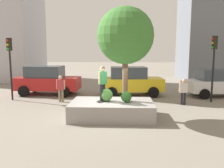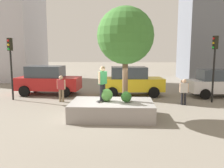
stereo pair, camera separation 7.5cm
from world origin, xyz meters
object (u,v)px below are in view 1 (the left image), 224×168
(plaza_tree, at_px, (125,36))
(police_car, at_px, (217,83))
(pedestrian_crossing, at_px, (61,87))
(bystander_watching, at_px, (182,90))
(traffic_light_median, at_px, (10,58))
(skateboard, at_px, (103,100))
(taxi_cab, at_px, (130,81))
(planter_ledge, at_px, (112,110))
(skateboarder, at_px, (103,81))
(traffic_light_corner, at_px, (214,57))
(sedan_parked, at_px, (47,80))
(passerby_with_bag, at_px, (183,90))

(plaza_tree, distance_m, police_car, 9.36)
(pedestrian_crossing, xyz_separation_m, bystander_watching, (7.89, -0.17, -0.12))
(traffic_light_median, relative_size, bystander_watching, 2.72)
(skateboard, bearing_deg, taxi_cab, 75.15)
(taxi_cab, bearing_deg, plaza_tree, -94.60)
(traffic_light_median, distance_m, pedestrian_crossing, 4.06)
(planter_ledge, xyz_separation_m, skateboarder, (-0.47, 0.02, 1.48))
(taxi_cab, distance_m, police_car, 6.41)
(traffic_light_median, height_order, pedestrian_crossing, traffic_light_median)
(skateboard, relative_size, skateboarder, 0.46)
(bystander_watching, bearing_deg, traffic_light_corner, 15.28)
(planter_ledge, bearing_deg, sedan_parked, 131.17)
(bystander_watching, height_order, passerby_with_bag, passerby_with_bag)
(plaza_tree, relative_size, taxi_cab, 0.97)
(skateboard, bearing_deg, police_car, 35.98)
(sedan_parked, xyz_separation_m, police_car, (12.84, -0.24, -0.10))
(planter_ledge, relative_size, plaza_tree, 0.88)
(planter_ledge, height_order, sedan_parked, sedan_parked)
(pedestrian_crossing, bearing_deg, plaza_tree, -37.42)
(taxi_cab, distance_m, traffic_light_corner, 6.00)
(taxi_cab, relative_size, traffic_light_median, 1.14)
(plaza_tree, height_order, skateboarder, plaza_tree)
(traffic_light_corner, xyz_separation_m, traffic_light_median, (-13.53, 0.07, -0.06))
(plaza_tree, xyz_separation_m, skateboard, (-1.13, -0.25, -3.22))
(planter_ledge, xyz_separation_m, taxi_cab, (1.12, 6.02, 0.70))
(planter_ledge, height_order, police_car, police_car)
(pedestrian_crossing, bearing_deg, traffic_light_median, 172.54)
(plaza_tree, height_order, passerby_with_bag, plaza_tree)
(traffic_light_median, relative_size, pedestrian_crossing, 2.40)
(taxi_cab, bearing_deg, passerby_with_bag, -42.97)
(planter_ledge, bearing_deg, bystander_watching, 37.48)
(traffic_light_corner, distance_m, pedestrian_crossing, 10.17)
(traffic_light_corner, xyz_separation_m, pedestrian_crossing, (-9.97, -0.40, -1.94))
(skateboard, relative_size, pedestrian_crossing, 0.44)
(traffic_light_corner, distance_m, passerby_with_bag, 3.02)
(skateboard, relative_size, sedan_parked, 0.16)
(skateboard, distance_m, pedestrian_crossing, 4.65)
(skateboarder, distance_m, traffic_light_corner, 7.97)
(taxi_cab, height_order, traffic_light_corner, traffic_light_corner)
(sedan_parked, relative_size, traffic_light_corner, 1.12)
(pedestrian_crossing, bearing_deg, skateboard, -48.36)
(skateboard, xyz_separation_m, passerby_with_bag, (4.82, 2.99, 0.07))
(skateboarder, xyz_separation_m, traffic_light_median, (-6.65, 3.94, 1.01))
(planter_ledge, bearing_deg, taxi_cab, 79.49)
(bystander_watching, bearing_deg, plaza_tree, -140.28)
(taxi_cab, relative_size, passerby_with_bag, 2.93)
(skateboarder, xyz_separation_m, sedan_parked, (-4.83, 6.05, -0.76))
(skateboard, bearing_deg, pedestrian_crossing, 131.64)
(plaza_tree, height_order, traffic_light_corner, plaza_tree)
(police_car, relative_size, bystander_watching, 2.89)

